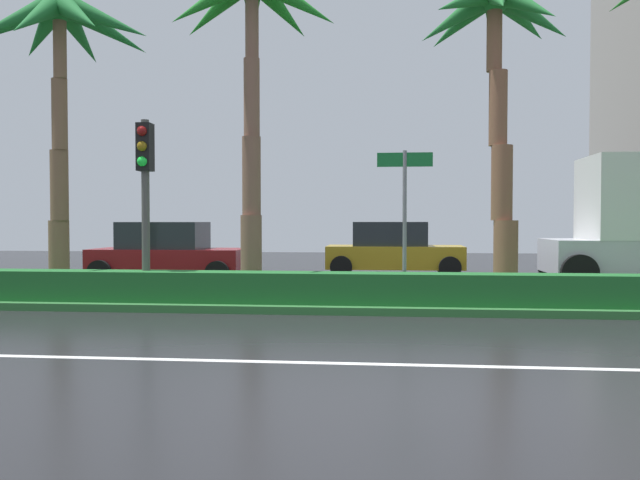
% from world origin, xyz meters
% --- Properties ---
extents(ground_plane, '(90.00, 42.00, 0.10)m').
position_xyz_m(ground_plane, '(0.00, 9.00, -0.05)').
color(ground_plane, black).
extents(near_lane_divider_stripe, '(81.00, 0.14, 0.01)m').
position_xyz_m(near_lane_divider_stripe, '(0.00, 2.00, 0.00)').
color(near_lane_divider_stripe, white).
rests_on(near_lane_divider_stripe, ground_plane).
extents(median_strip, '(85.50, 4.00, 0.15)m').
position_xyz_m(median_strip, '(0.00, 8.00, 0.07)').
color(median_strip, '#2D6B33').
rests_on(median_strip, ground_plane).
extents(median_hedge, '(76.50, 0.70, 0.60)m').
position_xyz_m(median_hedge, '(0.00, 6.60, 0.45)').
color(median_hedge, '#1E6028').
rests_on(median_hedge, median_strip).
extents(palm_tree_mid_left, '(4.32, 4.13, 7.00)m').
position_xyz_m(palm_tree_mid_left, '(-7.38, 8.26, 5.83)').
color(palm_tree_mid_left, brown).
rests_on(palm_tree_mid_left, median_strip).
extents(palm_tree_centre_left, '(3.89, 4.10, 7.46)m').
position_xyz_m(palm_tree_centre_left, '(-2.96, 8.34, 6.14)').
color(palm_tree_centre_left, brown).
rests_on(palm_tree_centre_left, median_strip).
extents(palm_tree_centre, '(3.46, 3.60, 7.00)m').
position_xyz_m(palm_tree_centre, '(2.34, 8.54, 5.70)').
color(palm_tree_centre, brown).
rests_on(palm_tree_centre, median_strip).
extents(traffic_signal_median_left, '(0.28, 0.43, 3.63)m').
position_xyz_m(traffic_signal_median_left, '(-4.83, 6.75, 2.65)').
color(traffic_signal_median_left, '#4C4C47').
rests_on(traffic_signal_median_left, median_strip).
extents(street_name_sign, '(1.10, 0.08, 3.00)m').
position_xyz_m(street_name_sign, '(0.37, 7.14, 2.08)').
color(street_name_sign, slate).
rests_on(street_name_sign, median_strip).
extents(car_in_traffic_leading, '(4.30, 2.02, 1.72)m').
position_xyz_m(car_in_traffic_leading, '(-6.21, 12.04, 0.83)').
color(car_in_traffic_leading, maroon).
rests_on(car_in_traffic_leading, ground_plane).
extents(car_in_traffic_second, '(4.30, 2.02, 1.72)m').
position_xyz_m(car_in_traffic_second, '(0.23, 14.89, 0.83)').
color(car_in_traffic_second, '#B28C1E').
rests_on(car_in_traffic_second, ground_plane).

